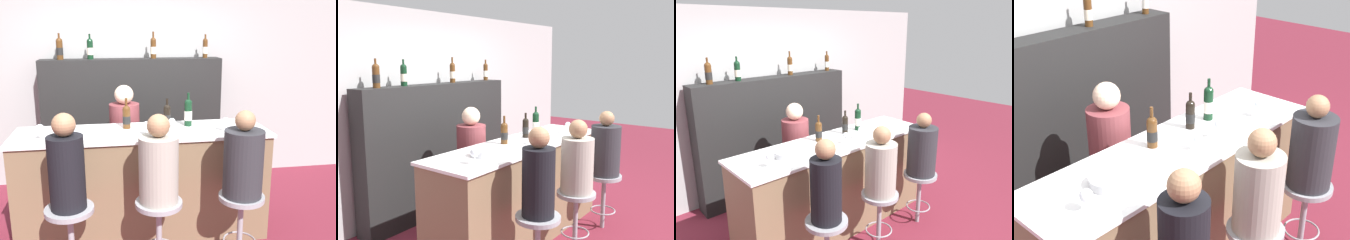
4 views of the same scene
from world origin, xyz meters
The scene contains 22 objects.
wall_back centered at (0.00, 1.86, 1.30)m, with size 6.40×0.05×2.60m.
bar_counter centered at (0.00, 0.32, 0.55)m, with size 2.45×0.68×1.09m.
back_bar_cabinet centered at (0.00, 1.63, 0.84)m, with size 2.29×0.28×1.68m.
wine_bottle_counter_0 centered at (-0.14, 0.45, 1.21)m, with size 0.08×0.08×0.30m.
wine_bottle_counter_1 centered at (0.26, 0.45, 1.21)m, with size 0.07×0.07×0.29m.
wine_bottle_counter_2 centered at (0.48, 0.45, 1.23)m, with size 0.08×0.08×0.34m.
wine_bottle_backbar_0 centered at (-0.88, 1.63, 1.81)m, with size 0.08×0.08×0.32m.
wine_bottle_backbar_1 centered at (-0.51, 1.63, 1.81)m, with size 0.08×0.08×0.31m.
wine_bottle_backbar_2 centered at (0.28, 1.63, 1.81)m, with size 0.07×0.07×0.33m.
wine_bottle_backbar_3 centered at (0.95, 1.63, 1.81)m, with size 0.07×0.07×0.30m.
wine_glass_0 centered at (-0.92, 0.18, 1.19)m, with size 0.08×0.08×0.14m.
wine_glass_1 centered at (0.02, 0.18, 1.18)m, with size 0.07×0.07×0.13m.
wine_glass_2 centered at (0.26, 0.18, 1.20)m, with size 0.08×0.08×0.15m.
wine_glass_3 centered at (0.78, 0.18, 1.19)m, with size 0.07×0.07×0.14m.
metal_bowl centered at (-0.67, 0.29, 1.12)m, with size 0.24×0.24×0.06m.
bar_stool_left centered at (-0.66, -0.31, 0.52)m, with size 0.40×0.40×0.65m.
guest_seated_left centered at (-0.66, -0.31, 1.00)m, with size 0.28×0.28×0.78m.
bar_stool_middle centered at (0.07, -0.31, 0.52)m, with size 0.40×0.40×0.65m.
guest_seated_middle centered at (0.07, -0.31, 0.97)m, with size 0.33×0.33×0.75m.
bar_stool_right centered at (0.79, -0.31, 0.52)m, with size 0.40×0.40×0.65m.
guest_seated_right centered at (0.79, -0.31, 0.97)m, with size 0.34×0.34×0.75m.
bartender centered at (-0.14, 0.93, 0.67)m, with size 0.33×0.33×1.45m.
Camera 1 is at (-0.32, -3.15, 2.06)m, focal length 40.00 mm.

